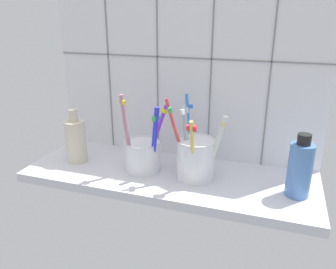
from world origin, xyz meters
TOP-DOWN VIEW (x-y plane):
  - counter_slab at (0.00, 0.00)cm, footprint 64.00×22.00cm
  - tile_wall_back at (0.00, 12.00)cm, footprint 64.00×2.20cm
  - toothbrush_cup_left at (-6.00, -0.36)cm, footprint 9.00×10.11cm
  - toothbrush_cup_right at (6.07, -0.36)cm, footprint 12.54×12.01cm
  - ceramic_vase at (-22.77, -0.73)cm, footprint 4.79×4.79cm
  - soap_bottle at (26.77, -1.08)cm, footprint 4.59×4.59cm

SIDE VIEW (x-z plane):
  - counter_slab at x=0.00cm, z-range 0.00..2.00cm
  - toothbrush_cup_left at x=-6.00cm, z-range -3.00..14.98cm
  - toothbrush_cup_right at x=6.07cm, z-range -2.03..15.85cm
  - ceramic_vase at x=-22.77cm, z-range 0.90..13.76cm
  - soap_bottle at x=26.77cm, z-range 1.34..14.04cm
  - tile_wall_back at x=0.00cm, z-range 0.00..45.00cm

